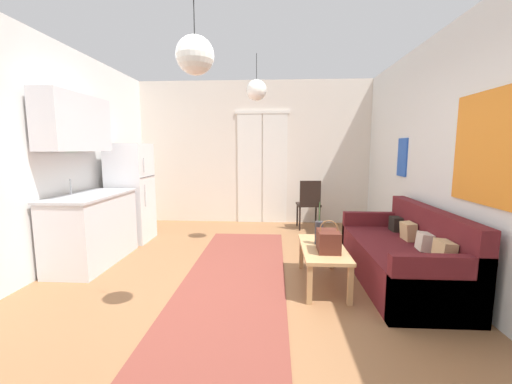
{
  "coord_description": "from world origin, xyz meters",
  "views": [
    {
      "loc": [
        0.42,
        -3.04,
        1.48
      ],
      "look_at": [
        0.16,
        1.47,
        0.87
      ],
      "focal_mm": 22.33,
      "sensor_mm": 36.0,
      "label": 1
    }
  ],
  "objects_px": {
    "couch": "(405,258)",
    "pendant_lamp_far": "(257,90)",
    "coffee_table": "(323,252)",
    "refrigerator": "(131,193)",
    "accent_chair": "(309,202)",
    "bamboo_vase": "(319,233)",
    "handbag": "(328,241)",
    "pendant_lamp_near": "(195,55)"
  },
  "relations": [
    {
      "from": "handbag",
      "to": "accent_chair",
      "type": "height_order",
      "value": "accent_chair"
    },
    {
      "from": "coffee_table",
      "to": "refrigerator",
      "type": "height_order",
      "value": "refrigerator"
    },
    {
      "from": "bamboo_vase",
      "to": "handbag",
      "type": "bearing_deg",
      "value": -75.97
    },
    {
      "from": "bamboo_vase",
      "to": "accent_chair",
      "type": "relative_size",
      "value": 0.52
    },
    {
      "from": "coffee_table",
      "to": "accent_chair",
      "type": "height_order",
      "value": "accent_chair"
    },
    {
      "from": "accent_chair",
      "to": "pendant_lamp_near",
      "type": "bearing_deg",
      "value": 66.74
    },
    {
      "from": "accent_chair",
      "to": "pendant_lamp_far",
      "type": "distance_m",
      "value": 2.33
    },
    {
      "from": "couch",
      "to": "pendant_lamp_far",
      "type": "relative_size",
      "value": 2.95
    },
    {
      "from": "handbag",
      "to": "pendant_lamp_near",
      "type": "distance_m",
      "value": 2.17
    },
    {
      "from": "couch",
      "to": "pendant_lamp_near",
      "type": "relative_size",
      "value": 2.38
    },
    {
      "from": "pendant_lamp_near",
      "to": "pendant_lamp_far",
      "type": "bearing_deg",
      "value": 82.22
    },
    {
      "from": "refrigerator",
      "to": "couch",
      "type": "bearing_deg",
      "value": -20.94
    },
    {
      "from": "accent_chair",
      "to": "couch",
      "type": "bearing_deg",
      "value": 105.42
    },
    {
      "from": "couch",
      "to": "handbag",
      "type": "height_order",
      "value": "couch"
    },
    {
      "from": "refrigerator",
      "to": "pendant_lamp_far",
      "type": "bearing_deg",
      "value": -7.33
    },
    {
      "from": "couch",
      "to": "pendant_lamp_far",
      "type": "xyz_separation_m",
      "value": [
        -1.73,
        1.18,
        2.04
      ]
    },
    {
      "from": "bamboo_vase",
      "to": "pendant_lamp_far",
      "type": "relative_size",
      "value": 0.74
    },
    {
      "from": "handbag",
      "to": "accent_chair",
      "type": "bearing_deg",
      "value": 88.36
    },
    {
      "from": "couch",
      "to": "pendant_lamp_near",
      "type": "height_order",
      "value": "pendant_lamp_near"
    },
    {
      "from": "bamboo_vase",
      "to": "handbag",
      "type": "height_order",
      "value": "bamboo_vase"
    },
    {
      "from": "couch",
      "to": "bamboo_vase",
      "type": "xyz_separation_m",
      "value": [
        -0.96,
        -0.0,
        0.28
      ]
    },
    {
      "from": "handbag",
      "to": "refrigerator",
      "type": "relative_size",
      "value": 0.21
    },
    {
      "from": "refrigerator",
      "to": "pendant_lamp_near",
      "type": "relative_size",
      "value": 1.96
    },
    {
      "from": "bamboo_vase",
      "to": "handbag",
      "type": "xyz_separation_m",
      "value": [
        0.06,
        -0.26,
        -0.02
      ]
    },
    {
      "from": "coffee_table",
      "to": "pendant_lamp_far",
      "type": "xyz_separation_m",
      "value": [
        -0.8,
        1.28,
        1.95
      ]
    },
    {
      "from": "bamboo_vase",
      "to": "handbag",
      "type": "distance_m",
      "value": 0.26
    },
    {
      "from": "couch",
      "to": "pendant_lamp_far",
      "type": "height_order",
      "value": "pendant_lamp_far"
    },
    {
      "from": "refrigerator",
      "to": "handbag",
      "type": "bearing_deg",
      "value": -30.6
    },
    {
      "from": "coffee_table",
      "to": "bamboo_vase",
      "type": "bearing_deg",
      "value": 109.54
    },
    {
      "from": "coffee_table",
      "to": "refrigerator",
      "type": "distance_m",
      "value": 3.27
    },
    {
      "from": "handbag",
      "to": "pendant_lamp_far",
      "type": "height_order",
      "value": "pendant_lamp_far"
    },
    {
      "from": "refrigerator",
      "to": "accent_chair",
      "type": "bearing_deg",
      "value": 16.97
    },
    {
      "from": "bamboo_vase",
      "to": "pendant_lamp_far",
      "type": "bearing_deg",
      "value": 123.03
    },
    {
      "from": "refrigerator",
      "to": "pendant_lamp_far",
      "type": "distance_m",
      "value": 2.57
    },
    {
      "from": "coffee_table",
      "to": "pendant_lamp_near",
      "type": "distance_m",
      "value": 2.35
    },
    {
      "from": "couch",
      "to": "accent_chair",
      "type": "distance_m",
      "value": 2.49
    },
    {
      "from": "couch",
      "to": "accent_chair",
      "type": "bearing_deg",
      "value": 109.27
    },
    {
      "from": "coffee_table",
      "to": "handbag",
      "type": "xyz_separation_m",
      "value": [
        0.03,
        -0.16,
        0.17
      ]
    },
    {
      "from": "coffee_table",
      "to": "handbag",
      "type": "height_order",
      "value": "handbag"
    },
    {
      "from": "handbag",
      "to": "bamboo_vase",
      "type": "bearing_deg",
      "value": 104.03
    },
    {
      "from": "pendant_lamp_far",
      "to": "coffee_table",
      "type": "bearing_deg",
      "value": -57.9
    },
    {
      "from": "refrigerator",
      "to": "pendant_lamp_near",
      "type": "xyz_separation_m",
      "value": [
        1.73,
        -2.57,
        1.37
      ]
    }
  ]
}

